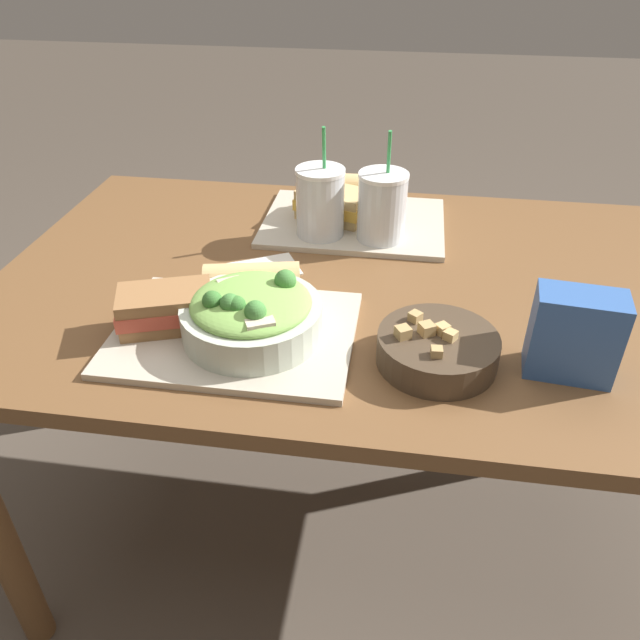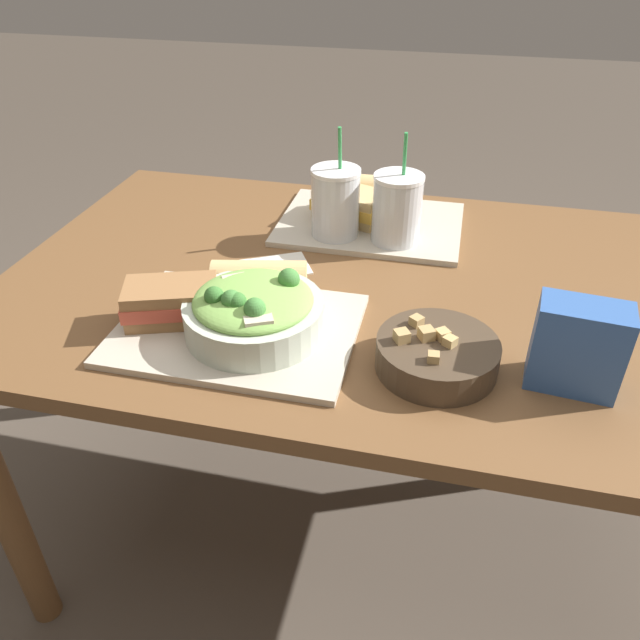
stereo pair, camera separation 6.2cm
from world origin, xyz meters
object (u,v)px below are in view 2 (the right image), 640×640
(sandwich_near, at_px, (172,302))
(drink_cup_dark, at_px, (335,204))
(soup_bowl, at_px, (437,354))
(baguette_near, at_px, (261,278))
(baguette_far, at_px, (378,189))
(sandwich_far, at_px, (350,205))
(salad_bowl, at_px, (254,310))
(chip_bag, at_px, (578,347))
(drink_cup_red, at_px, (397,211))
(napkin_folded, at_px, (275,267))

(sandwich_near, height_order, drink_cup_dark, drink_cup_dark)
(soup_bowl, distance_m, baguette_near, 0.34)
(baguette_far, bearing_deg, sandwich_near, 152.37)
(sandwich_near, relative_size, sandwich_far, 1.01)
(salad_bowl, relative_size, sandwich_near, 1.29)
(drink_cup_dark, height_order, chip_bag, drink_cup_dark)
(soup_bowl, xyz_separation_m, sandwich_near, (-0.44, 0.02, 0.02))
(baguette_near, relative_size, drink_cup_red, 0.78)
(salad_bowl, relative_size, drink_cup_dark, 0.99)
(soup_bowl, distance_m, sandwich_far, 0.53)
(sandwich_near, xyz_separation_m, napkin_folded, (0.11, 0.22, -0.04))
(sandwich_near, bearing_deg, soup_bowl, -21.74)
(soup_bowl, distance_m, sandwich_near, 0.44)
(soup_bowl, relative_size, sandwich_far, 1.07)
(baguette_near, xyz_separation_m, drink_cup_dark, (0.08, 0.26, 0.04))
(baguette_far, distance_m, drink_cup_red, 0.20)
(napkin_folded, bearing_deg, sandwich_far, 65.87)
(baguette_near, xyz_separation_m, chip_bag, (0.51, -0.12, 0.02))
(salad_bowl, xyz_separation_m, sandwich_near, (-0.14, 0.01, -0.01))
(salad_bowl, xyz_separation_m, chip_bag, (0.49, -0.01, 0.02))
(sandwich_near, xyz_separation_m, chip_bag, (0.63, -0.02, 0.02))
(soup_bowl, bearing_deg, chip_bag, 1.74)
(sandwich_near, xyz_separation_m, baguette_near, (0.12, 0.11, -0.00))
(salad_bowl, xyz_separation_m, baguette_near, (-0.03, 0.12, -0.01))
(baguette_near, bearing_deg, drink_cup_red, -50.15)
(sandwich_far, distance_m, chip_bag, 0.63)
(baguette_far, height_order, chip_bag, chip_bag)
(baguette_near, relative_size, sandwich_far, 1.01)
(sandwich_far, bearing_deg, salad_bowl, -79.85)
(baguette_far, relative_size, napkin_folded, 0.84)
(baguette_near, bearing_deg, salad_bowl, -179.84)
(soup_bowl, height_order, baguette_near, baguette_near)
(salad_bowl, height_order, baguette_far, salad_bowl)
(soup_bowl, bearing_deg, baguette_near, 157.73)
(drink_cup_dark, bearing_deg, sandwich_far, 79.41)
(napkin_folded, bearing_deg, sandwich_near, -116.10)
(drink_cup_red, bearing_deg, sandwich_far, 142.44)
(sandwich_far, distance_m, drink_cup_dark, 0.09)
(salad_bowl, distance_m, soup_bowl, 0.29)
(baguette_far, xyz_separation_m, drink_cup_red, (0.07, -0.19, 0.03))
(soup_bowl, distance_m, baguette_far, 0.61)
(soup_bowl, bearing_deg, baguette_far, 107.21)
(drink_cup_dark, bearing_deg, sandwich_near, -118.05)
(drink_cup_dark, bearing_deg, drink_cup_red, 0.00)
(salad_bowl, height_order, sandwich_far, salad_bowl)
(baguette_far, height_order, drink_cup_dark, drink_cup_dark)
(baguette_near, height_order, drink_cup_red, drink_cup_red)
(sandwich_near, height_order, baguette_near, sandwich_near)
(baguette_far, relative_size, drink_cup_red, 0.59)
(sandwich_far, bearing_deg, soup_bowl, -46.22)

